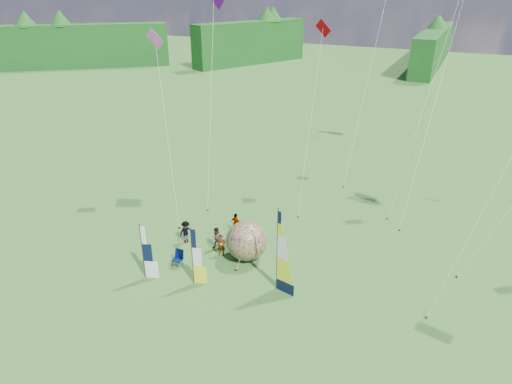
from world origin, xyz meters
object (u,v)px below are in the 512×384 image
at_px(spectator_b, 217,239).
at_px(spectator_c, 186,232).
at_px(feather_banner_main, 277,251).
at_px(kite_whale, 436,95).
at_px(bol_inflatable, 247,241).
at_px(spectator_a, 221,245).
at_px(side_banner_far, 143,253).
at_px(side_banner_left, 192,257).
at_px(spectator_d, 236,223).
at_px(camp_chair, 177,259).

relative_size(spectator_b, spectator_c, 1.00).
distance_m(feather_banner_main, kite_whale, 18.17).
height_order(bol_inflatable, kite_whale, kite_whale).
xyz_separation_m(bol_inflatable, spectator_a, (-1.66, -0.40, -0.56)).
bearing_deg(side_banner_far, side_banner_left, -6.38).
distance_m(spectator_a, spectator_c, 2.99).
relative_size(spectator_d, kite_whale, 0.09).
relative_size(bol_inflatable, spectator_a, 1.75).
xyz_separation_m(feather_banner_main, side_banner_left, (-4.64, -1.60, -0.72)).
height_order(feather_banner_main, spectator_a, feather_banner_main).
bearing_deg(bol_inflatable, feather_banner_main, -35.70).
bearing_deg(spectator_b, camp_chair, -118.64).
bearing_deg(camp_chair, spectator_c, 108.87).
xyz_separation_m(side_banner_far, spectator_c, (-0.04, 4.54, -0.98)).
bearing_deg(side_banner_left, spectator_c, 111.36).
bearing_deg(spectator_d, kite_whale, -122.18).
height_order(spectator_d, camp_chair, spectator_d).
bearing_deg(bol_inflatable, kite_whale, 57.57).
xyz_separation_m(bol_inflatable, spectator_d, (-2.14, 2.56, -0.54)).
distance_m(bol_inflatable, spectator_d, 3.38).
bearing_deg(spectator_b, spectator_a, -43.64).
bearing_deg(side_banner_far, spectator_a, 32.90).
bearing_deg(kite_whale, spectator_c, -140.26).
height_order(side_banner_far, spectator_d, side_banner_far).
height_order(spectator_b, camp_chair, spectator_b).
bearing_deg(camp_chair, bol_inflatable, 33.77).
bearing_deg(feather_banner_main, kite_whale, 82.31).
bearing_deg(feather_banner_main, camp_chair, -162.87).
xyz_separation_m(spectator_c, spectator_d, (2.48, 2.58, -0.04)).
bearing_deg(spectator_a, camp_chair, -145.84).
xyz_separation_m(spectator_b, spectator_c, (-2.37, -0.12, 0.00)).
xyz_separation_m(spectator_a, spectator_b, (-0.60, 0.50, 0.06)).
bearing_deg(side_banner_far, bol_inflatable, 22.90).
bearing_deg(bol_inflatable, camp_chair, -142.71).
xyz_separation_m(feather_banner_main, kite_whale, (5.87, 16.08, 6.09)).
bearing_deg(camp_chair, spectator_a, 47.16).
xyz_separation_m(side_banner_far, spectator_b, (2.33, 4.66, -0.98)).
bearing_deg(spectator_c, spectator_a, -72.71).
bearing_deg(feather_banner_main, side_banner_left, -148.55).
distance_m(feather_banner_main, camp_chair, 6.83).
bearing_deg(spectator_c, spectator_d, -19.25).
height_order(side_banner_left, kite_whale, kite_whale).
distance_m(feather_banner_main, side_banner_left, 4.96).
xyz_separation_m(spectator_a, spectator_c, (-2.97, 0.38, 0.06)).
bearing_deg(spectator_c, spectator_b, -62.60).
bearing_deg(spectator_c, camp_chair, -133.06).
distance_m(spectator_d, kite_whale, 17.68).
relative_size(side_banner_left, spectator_a, 2.46).
distance_m(bol_inflatable, kite_whale, 18.07).
bearing_deg(spectator_a, spectator_d, 82.81).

